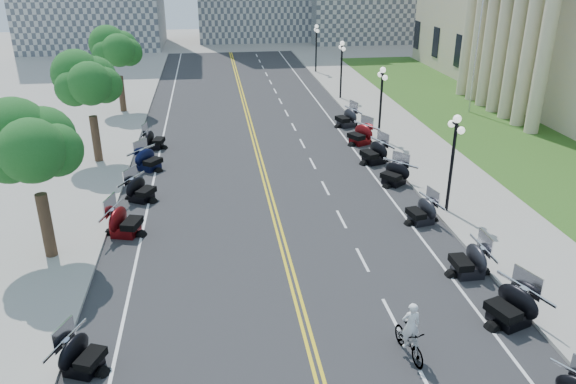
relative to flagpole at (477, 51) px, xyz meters
name	(u,v)px	position (x,y,z in m)	size (l,w,h in m)	color
ground	(289,265)	(-18.00, -22.00, -5.00)	(160.00, 160.00, 0.00)	gray
road	(265,178)	(-18.00, -12.00, -5.00)	(16.00, 90.00, 0.01)	#333335
centerline_yellow_a	(263,178)	(-18.12, -12.00, -4.99)	(0.12, 90.00, 0.00)	yellow
centerline_yellow_b	(267,178)	(-17.88, -12.00, -4.99)	(0.12, 90.00, 0.00)	yellow
edge_line_north	(371,172)	(-11.60, -12.00, -4.99)	(0.12, 90.00, 0.00)	white
edge_line_south	(153,184)	(-24.40, -12.00, -4.99)	(0.12, 90.00, 0.00)	white
lane_dash_5	(391,315)	(-14.80, -26.00, -4.99)	(0.12, 2.00, 0.00)	white
lane_dash_6	(362,260)	(-14.80, -22.00, -4.99)	(0.12, 2.00, 0.00)	white
lane_dash_7	(341,219)	(-14.80, -18.00, -4.99)	(0.12, 2.00, 0.00)	white
lane_dash_8	(325,188)	(-14.80, -14.00, -4.99)	(0.12, 2.00, 0.00)	white
lane_dash_9	(313,163)	(-14.80, -10.00, -4.99)	(0.12, 2.00, 0.00)	white
lane_dash_10	(302,143)	(-14.80, -6.00, -4.99)	(0.12, 2.00, 0.00)	white
lane_dash_11	(294,127)	(-14.80, -2.00, -4.99)	(0.12, 2.00, 0.00)	white
lane_dash_12	(287,113)	(-14.80, 2.00, -4.99)	(0.12, 2.00, 0.00)	white
lane_dash_13	(280,101)	(-14.80, 6.00, -4.99)	(0.12, 2.00, 0.00)	white
lane_dash_14	(275,91)	(-14.80, 10.00, -4.99)	(0.12, 2.00, 0.00)	white
lane_dash_15	(270,82)	(-14.80, 14.00, -4.99)	(0.12, 2.00, 0.00)	white
lane_dash_16	(266,74)	(-14.80, 18.00, -4.99)	(0.12, 2.00, 0.00)	white
lane_dash_17	(263,67)	(-14.80, 22.00, -4.99)	(0.12, 2.00, 0.00)	white
lane_dash_18	(260,61)	(-14.80, 26.00, -4.99)	(0.12, 2.00, 0.00)	white
lane_dash_19	(257,55)	(-14.80, 30.00, -4.99)	(0.12, 2.00, 0.00)	white
sidewalk_north	(437,168)	(-7.50, -12.00, -4.92)	(5.00, 90.00, 0.15)	#9E9991
sidewalk_south	(78,186)	(-28.50, -12.00, -4.92)	(5.00, 90.00, 0.15)	#9E9991
lawn	(485,126)	(-0.50, -4.00, -4.95)	(9.00, 60.00, 0.10)	#356023
street_lamp_2	(452,165)	(-9.40, -18.00, -2.40)	(0.50, 1.20, 4.90)	black
street_lamp_3	(381,104)	(-9.40, -6.00, -2.40)	(0.50, 1.20, 4.90)	black
street_lamp_4	(341,70)	(-9.40, 6.00, -2.40)	(0.50, 1.20, 4.90)	black
street_lamp_5	(316,49)	(-9.40, 18.00, -2.40)	(0.50, 1.20, 4.90)	black
flagpole	(477,51)	(0.00, 0.00, 0.00)	(1.10, 0.20, 10.00)	silver
tree_2	(33,154)	(-28.00, -20.00, -0.25)	(4.80, 4.80, 9.20)	#235619
tree_3	(89,87)	(-28.00, -8.00, -0.25)	(4.80, 4.80, 9.20)	#235619
tree_4	(117,54)	(-28.00, 4.00, -0.25)	(4.80, 4.80, 9.20)	#235619
motorcycle_n_4	(511,304)	(-10.82, -27.02, -4.22)	(2.22, 2.22, 1.55)	black
motorcycle_n_5	(469,259)	(-10.86, -23.73, -4.28)	(2.07, 2.07, 1.45)	black
motorcycle_n_6	(422,210)	(-11.06, -18.87, -4.33)	(1.93, 1.93, 1.35)	black
motorcycle_n_7	(394,173)	(-10.84, -13.95, -4.29)	(2.02, 2.02, 1.41)	black
motorcycle_n_8	(374,151)	(-11.00, -10.39, -4.23)	(2.19, 2.19, 1.53)	black
motorcycle_n_9	(360,133)	(-10.91, -6.60, -4.25)	(2.15, 2.15, 1.51)	#590A0C
motorcycle_n_10	(346,117)	(-10.85, -2.36, -4.24)	(2.16, 2.16, 1.51)	black
motorcycle_s_4	(82,353)	(-25.27, -27.50, -4.34)	(1.88, 1.88, 1.32)	black
motorcycle_s_6	(125,220)	(-25.12, -18.20, -4.24)	(2.17, 2.17, 1.52)	#590A0C
motorcycle_s_7	(141,188)	(-24.79, -14.29, -4.29)	(2.02, 2.02, 1.41)	black
motorcycle_s_8	(149,158)	(-24.77, -9.67, -4.28)	(2.05, 2.05, 1.44)	black
motorcycle_s_9	(154,139)	(-24.78, -5.64, -4.31)	(1.97, 1.97, 1.38)	black
bicycle	(409,341)	(-14.94, -28.24, -4.43)	(0.54, 1.91, 1.15)	#A51414
cyclist_rider	(413,305)	(-14.94, -28.24, -3.02)	(0.61, 0.40, 1.67)	white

